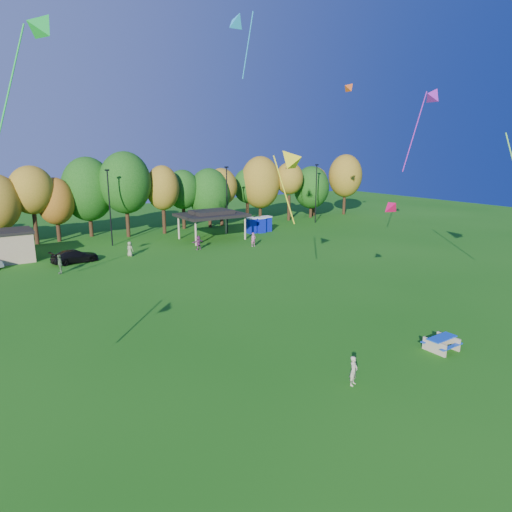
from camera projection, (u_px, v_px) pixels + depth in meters
ground at (317, 397)px, 21.53m from camera, size 160.00×160.00×0.00m
tree_line at (72, 194)px, 56.66m from camera, size 93.57×10.55×11.15m
lamp_posts at (110, 205)px, 54.02m from camera, size 64.50×0.25×9.09m
utility_building at (0, 247)px, 46.74m from camera, size 6.30×4.30×3.25m
pavilion at (212, 214)px, 58.37m from camera, size 8.20×6.20×3.77m
porta_potties at (260, 225)px, 63.65m from camera, size 3.75×1.58×2.18m
picnic_table at (442, 343)px, 26.46m from camera, size 1.89×1.58×0.81m
kite_flyer at (353, 371)px, 22.49m from camera, size 0.65×0.56×1.51m
car_d at (75, 256)px, 46.74m from camera, size 4.87×2.48×1.35m
far_person_1 at (60, 264)px, 42.61m from camera, size 0.48×1.09×1.83m
far_person_2 at (130, 249)px, 49.47m from camera, size 0.85×0.95×1.63m
far_person_4 at (253, 240)px, 54.53m from camera, size 0.63×0.44×1.67m
far_person_5 at (198, 243)px, 52.80m from camera, size 1.57×0.66×1.65m
kite_1 at (350, 87)px, 48.12m from camera, size 1.52×1.18×1.46m
kite_4 at (393, 206)px, 29.49m from camera, size 1.32×1.49×1.28m
kite_5 at (434, 95)px, 44.19m from camera, size 4.87×1.58×8.41m
kite_9 at (237, 20)px, 44.33m from camera, size 1.71×3.99×6.63m
kite_11 at (289, 158)px, 30.06m from camera, size 2.17×3.35×5.57m
kite_12 at (42, 24)px, 26.19m from camera, size 4.32×2.64×7.49m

